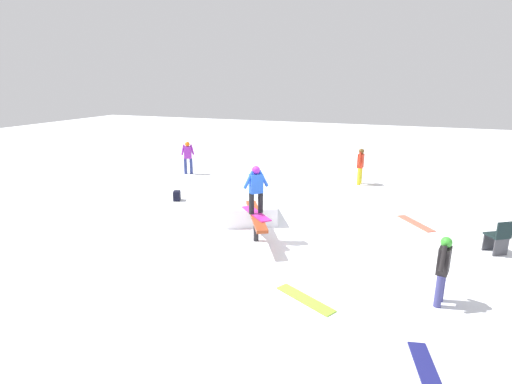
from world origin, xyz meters
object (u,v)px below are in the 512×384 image
object	(u,v)px
bystander_red	(360,164)
loose_snowboard_coral	(415,223)
loose_snowboard_lime	(305,299)
main_rider_on_rail	(256,191)
folding_chair	(498,238)
rail_feature	(256,218)
backpack_on_snow	(177,196)
loose_snowboard_navy	(428,374)
bystander_black	(443,267)
bystander_purple	(188,156)

from	to	relation	value
bystander_red	loose_snowboard_coral	size ratio (longest dim) A/B	1.02
loose_snowboard_lime	loose_snowboard_coral	bearing A→B (deg)	98.41
bystander_red	loose_snowboard_coral	xyz separation A→B (m)	(4.15, 2.15, -0.82)
loose_snowboard_coral	bystander_red	bearing A→B (deg)	171.18
main_rider_on_rail	folding_chair	xyz separation A→B (m)	(-1.37, 5.83, -0.97)
loose_snowboard_coral	rail_feature	bearing A→B (deg)	-89.96
main_rider_on_rail	backpack_on_snow	world-z (taller)	main_rider_on_rail
rail_feature	main_rider_on_rail	world-z (taller)	main_rider_on_rail
loose_snowboard_lime	folding_chair	bearing A→B (deg)	73.53
loose_snowboard_navy	bystander_red	bearing A→B (deg)	179.37
rail_feature	bystander_black	xyz separation A→B (m)	(1.64, 4.38, 0.13)
bystander_black	folding_chair	xyz separation A→B (m)	(-3.01, 1.45, -0.35)
main_rider_on_rail	folding_chair	distance (m)	6.07
loose_snowboard_navy	main_rider_on_rail	bearing A→B (deg)	-145.09
bystander_purple	loose_snowboard_navy	bearing A→B (deg)	109.27
backpack_on_snow	loose_snowboard_lime	bearing A→B (deg)	-150.81
main_rider_on_rail	loose_snowboard_lime	bearing A→B (deg)	-5.80
loose_snowboard_navy	loose_snowboard_lime	bearing A→B (deg)	-134.63
rail_feature	backpack_on_snow	xyz separation A→B (m)	(-2.43, -3.94, -0.47)
loose_snowboard_lime	bystander_black	bearing A→B (deg)	47.07
loose_snowboard_coral	loose_snowboard_navy	bearing A→B (deg)	-34.88
bystander_purple	loose_snowboard_coral	bearing A→B (deg)	136.03
bystander_purple	main_rider_on_rail	bearing A→B (deg)	107.20
bystander_black	loose_snowboard_coral	world-z (taller)	bystander_black
main_rider_on_rail	bystander_black	bearing A→B (deg)	24.76
bystander_black	loose_snowboard_navy	size ratio (longest dim) A/B	0.95
folding_chair	backpack_on_snow	xyz separation A→B (m)	(-1.06, -9.77, -0.24)
loose_snowboard_coral	loose_snowboard_lime	bearing A→B (deg)	-57.01
bystander_black	bystander_red	size ratio (longest dim) A/B	0.93
rail_feature	folding_chair	xyz separation A→B (m)	(-1.37, 5.83, -0.22)
main_rider_on_rail	bystander_purple	bearing A→B (deg)	177.68
loose_snowboard_navy	loose_snowboard_coral	size ratio (longest dim) A/B	0.99
main_rider_on_rail	bystander_purple	world-z (taller)	main_rider_on_rail
bystander_black	loose_snowboard_coral	distance (m)	4.64
main_rider_on_rail	bystander_red	distance (m)	7.33
main_rider_on_rail	backpack_on_snow	size ratio (longest dim) A/B	3.79
bystander_red	loose_snowboard_lime	xyz separation A→B (m)	(9.49, 0.13, -0.82)
bystander_purple	folding_chair	xyz separation A→B (m)	(4.83, 11.49, -0.41)
bystander_red	main_rider_on_rail	bearing A→B (deg)	169.93
main_rider_on_rail	bystander_purple	size ratio (longest dim) A/B	0.88
loose_snowboard_navy	folding_chair	xyz separation A→B (m)	(-5.15, 1.69, 0.40)
bystander_purple	bystander_red	bearing A→B (deg)	161.46
bystander_black	bystander_red	distance (m)	9.08
rail_feature	backpack_on_snow	world-z (taller)	rail_feature
bystander_red	loose_snowboard_lime	bearing A→B (deg)	-174.81
bystander_purple	loose_snowboard_coral	xyz separation A→B (m)	(3.28, 9.64, -0.81)
loose_snowboard_coral	main_rider_on_rail	bearing A→B (deg)	-89.96
backpack_on_snow	loose_snowboard_coral	bearing A→B (deg)	-107.80
folding_chair	bystander_purple	bearing A→B (deg)	-55.25
loose_snowboard_navy	backpack_on_snow	xyz separation A→B (m)	(-6.21, -8.08, 0.16)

